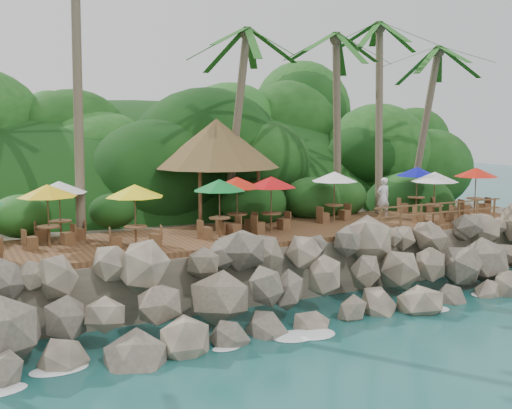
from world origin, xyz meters
TOP-DOWN VIEW (x-y plane):
  - ground at (0.00, 0.00)m, footprint 140.00×140.00m
  - land_base at (0.00, 16.00)m, footprint 32.00×25.20m
  - jungle_hill at (0.00, 23.50)m, footprint 44.80×28.00m
  - seawall at (0.00, 2.00)m, footprint 29.00×4.00m
  - terrace at (0.00, 6.00)m, footprint 26.00×5.00m
  - jungle_foliage at (0.00, 15.00)m, footprint 44.00×16.00m
  - foam_line at (0.00, 0.30)m, footprint 25.20×0.80m
  - palms at (0.66, 8.41)m, footprint 32.02×7.08m
  - palapa at (-0.20, 9.50)m, footprint 5.69×5.69m
  - dining_clusters at (0.01, 5.92)m, footprint 24.53×5.25m
  - railing at (7.80, 3.65)m, footprint 7.20×0.10m
  - waiter at (7.08, 6.63)m, footprint 0.71×0.49m

SIDE VIEW (x-z plane):
  - ground at x=0.00m, z-range 0.00..0.00m
  - jungle_hill at x=0.00m, z-range -7.70..7.70m
  - jungle_foliage at x=0.00m, z-range -6.00..6.00m
  - foam_line at x=0.00m, z-range 0.00..0.06m
  - land_base at x=0.00m, z-range 0.00..2.10m
  - seawall at x=0.00m, z-range 0.00..2.30m
  - terrace at x=0.00m, z-range 2.10..2.30m
  - railing at x=7.80m, z-range 2.41..3.41m
  - waiter at x=7.08m, z-range 2.30..4.17m
  - dining_clusters at x=0.01m, z-range 3.04..5.30m
  - palapa at x=-0.20m, z-range 3.49..8.09m
  - palms at x=0.66m, z-range 4.82..18.46m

